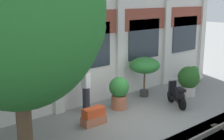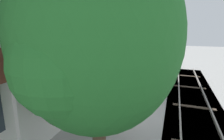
% 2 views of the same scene
% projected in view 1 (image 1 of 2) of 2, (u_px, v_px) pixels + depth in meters
% --- Properties ---
extents(ground_plane, '(80.00, 80.00, 0.00)m').
position_uv_depth(ground_plane, '(135.00, 122.00, 10.28)').
color(ground_plane, gray).
extents(broadleaf_tree, '(4.33, 4.12, 6.20)m').
position_uv_depth(broadleaf_tree, '(17.00, 12.00, 7.11)').
color(broadleaf_tree, brown).
rests_on(broadleaf_tree, ground).
extents(potted_plant_square_trough, '(0.83, 0.38, 0.56)m').
position_uv_depth(potted_plant_square_trough, '(94.00, 117.00, 10.01)').
color(potted_plant_square_trough, '#B76647').
rests_on(potted_plant_square_trough, ground).
extents(potted_plant_tall_urn, '(1.23, 1.23, 1.64)m').
position_uv_depth(potted_plant_tall_urn, '(145.00, 66.00, 12.63)').
color(potted_plant_tall_urn, '#333333').
rests_on(potted_plant_tall_urn, ground).
extents(potted_plant_stone_basin, '(0.90, 0.90, 1.23)m').
position_uv_depth(potted_plant_stone_basin, '(189.00, 80.00, 12.89)').
color(potted_plant_stone_basin, beige).
rests_on(potted_plant_stone_basin, ground).
extents(potted_plant_fluted_column, '(0.73, 0.73, 1.19)m').
position_uv_depth(potted_plant_fluted_column, '(119.00, 91.00, 11.33)').
color(potted_plant_fluted_column, '#B76647').
rests_on(potted_plant_fluted_column, ground).
extents(potted_plant_wide_bowl, '(0.87, 0.87, 0.77)m').
position_uv_depth(potted_plant_wide_bowl, '(194.00, 76.00, 15.14)').
color(potted_plant_wide_bowl, beige).
rests_on(potted_plant_wide_bowl, ground).
extents(scooter_near_curb, '(0.75, 1.29, 0.98)m').
position_uv_depth(scooter_near_curb, '(177.00, 95.00, 11.61)').
color(scooter_near_curb, black).
rests_on(scooter_near_curb, ground).
extents(resident_by_doorway, '(0.34, 0.45, 1.68)m').
position_uv_depth(resident_by_doorway, '(86.00, 88.00, 10.97)').
color(resident_by_doorway, '#282833').
rests_on(resident_by_doorway, ground).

